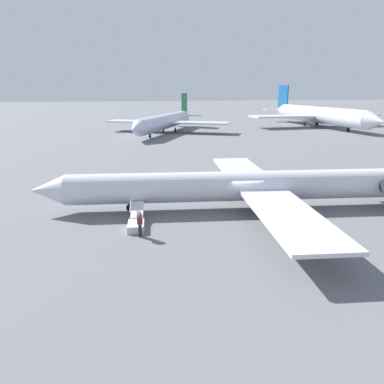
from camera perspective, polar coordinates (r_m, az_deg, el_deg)
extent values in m
plane|color=slate|center=(30.67, 7.64, -2.44)|extent=(600.00, 600.00, 0.00)
cylinder|color=silver|center=(30.16, 7.76, 0.91)|extent=(27.78, 6.42, 2.38)
cone|color=silver|center=(30.64, -21.13, 0.23)|extent=(2.94, 2.70, 2.34)
cube|color=silver|center=(24.14, 14.62, -3.57)|extent=(5.48, 12.08, 0.24)
cube|color=silver|center=(37.17, 7.48, 3.37)|extent=(5.48, 12.08, 0.24)
cylinder|color=#2D2D33|center=(36.25, 26.25, 2.18)|extent=(2.99, 1.48, 1.07)
cylinder|color=black|center=(29.95, -9.43, -2.36)|extent=(0.61, 0.23, 0.59)
cylinder|color=#2D2D33|center=(29.83, -9.46, -1.65)|extent=(0.11, 0.11, 0.18)
cylinder|color=black|center=(30.33, 13.22, -2.33)|extent=(0.61, 0.23, 0.59)
cylinder|color=#2D2D33|center=(30.22, 13.27, -1.63)|extent=(0.11, 0.11, 0.18)
cylinder|color=black|center=(32.28, 12.06, -1.19)|extent=(0.61, 0.23, 0.59)
cylinder|color=#2D2D33|center=(32.17, 12.09, -0.53)|extent=(0.11, 0.11, 0.18)
cylinder|color=silver|center=(102.06, 18.84, 11.06)|extent=(4.62, 36.46, 4.05)
cone|color=silver|center=(85.69, 26.31, 9.64)|extent=(4.03, 4.51, 3.96)
cone|color=silver|center=(120.05, 13.36, 11.97)|extent=(4.05, 5.32, 3.96)
cube|color=#145193|center=(118.98, 13.73, 13.97)|extent=(0.41, 5.67, 6.47)
cube|color=silver|center=(119.60, 13.48, 12.15)|extent=(11.36, 2.61, 0.20)
cube|color=silver|center=(109.09, 22.64, 10.77)|extent=(15.39, 6.72, 0.40)
cube|color=silver|center=(98.77, 13.44, 11.16)|extent=(15.39, 6.72, 0.40)
cylinder|color=black|center=(92.59, 22.68, 8.70)|extent=(0.27, 1.01, 1.00)
cylinder|color=#4C4C51|center=(92.53, 22.72, 9.11)|extent=(0.18, 0.18, 0.31)
cylinder|color=black|center=(106.29, 18.48, 9.80)|extent=(0.27, 1.01, 1.00)
cylinder|color=#4C4C51|center=(106.23, 18.51, 10.15)|extent=(0.18, 0.18, 0.31)
cylinder|color=black|center=(104.37, 16.77, 9.84)|extent=(0.27, 1.01, 1.00)
cylinder|color=#4C4C51|center=(104.32, 16.80, 10.20)|extent=(0.18, 0.18, 0.31)
cylinder|color=silver|center=(84.43, -4.13, 10.67)|extent=(16.70, 27.53, 3.24)
cone|color=silver|center=(69.04, -8.53, 9.51)|extent=(4.47, 4.63, 3.17)
cone|color=silver|center=(100.50, -1.03, 11.44)|extent=(4.78, 5.21, 3.17)
cube|color=#1E6B38|center=(99.51, -1.17, 13.36)|extent=(2.36, 4.12, 5.18)
cube|color=silver|center=(100.10, -1.09, 11.61)|extent=(8.92, 5.97, 0.16)
cube|color=silver|center=(83.74, 1.36, 10.50)|extent=(13.36, 10.39, 0.32)
cube|color=silver|center=(88.59, -8.69, 10.59)|extent=(13.36, 10.39, 0.32)
cylinder|color=black|center=(75.67, -6.41, 8.47)|extent=(0.55, 0.80, 0.80)
cylinder|color=#2D2D33|center=(75.61, -6.43, 8.87)|extent=(0.14, 0.14, 0.25)
cylinder|color=black|center=(86.98, -2.55, 9.43)|extent=(0.55, 0.80, 0.80)
cylinder|color=#2D2D33|center=(86.92, -2.56, 9.78)|extent=(0.14, 0.14, 0.25)
cylinder|color=black|center=(87.87, -4.40, 9.46)|extent=(0.55, 0.80, 0.80)
cylinder|color=#2D2D33|center=(87.82, -4.40, 9.80)|extent=(0.14, 0.14, 0.25)
cube|color=silver|center=(26.00, -8.53, -5.18)|extent=(1.35, 1.94, 0.50)
cube|color=silver|center=(27.71, -8.35, -2.70)|extent=(1.22, 2.34, 0.69)
cube|color=silver|center=(27.59, -9.32, -1.73)|extent=(0.38, 2.20, 0.63)
cube|color=#23232D|center=(24.72, -7.90, -5.82)|extent=(0.24, 0.31, 0.85)
cylinder|color=brown|center=(24.46, -7.97, -4.18)|extent=(0.36, 0.36, 0.65)
sphere|color=tan|center=(24.32, -8.00, -3.19)|extent=(0.24, 0.24, 0.24)
cube|color=#592323|center=(24.20, -8.00, -4.32)|extent=(0.30, 0.22, 0.44)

